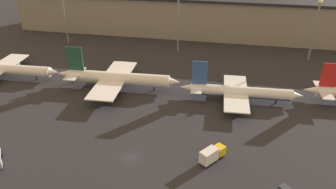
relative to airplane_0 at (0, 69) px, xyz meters
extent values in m
plane|color=#26262B|center=(62.35, -36.23, -3.32)|extent=(600.00, 600.00, 0.00)
cube|color=gray|center=(62.35, 68.10, 6.10)|extent=(181.39, 22.99, 18.84)
cylinder|color=white|center=(0.58, 0.03, 0.18)|extent=(38.90, 5.57, 3.69)
cylinder|color=#ADB2B7|center=(0.58, 0.03, -0.46)|extent=(36.93, 4.92, 3.13)
cone|color=white|center=(21.04, 1.03, 0.18)|extent=(4.59, 3.71, 3.50)
cylinder|color=gray|center=(-0.62, 8.85, -1.54)|extent=(4.15, 2.22, 2.03)
cylinder|color=black|center=(14.13, 0.69, -2.49)|extent=(0.50, 0.50, 1.66)
cylinder|color=black|center=(-1.43, 1.41, -2.49)|extent=(0.50, 0.50, 1.66)
cylinder|color=white|center=(46.77, -0.01, 0.66)|extent=(36.35, 5.95, 4.19)
cylinder|color=#ADB2B7|center=(46.77, -0.01, -0.07)|extent=(34.51, 5.23, 3.56)
cone|color=white|center=(66.09, 0.93, 0.66)|extent=(5.22, 4.22, 3.98)
cone|color=white|center=(27.23, -0.96, 0.97)|extent=(6.45, 3.86, 3.56)
cube|color=#1E4738|center=(31.59, -0.75, 7.04)|extent=(5.88, 0.69, 8.56)
cube|color=white|center=(30.86, -0.78, 1.29)|extent=(4.74, 11.62, 0.24)
cube|color=white|center=(44.96, -0.10, 0.14)|extent=(10.75, 32.16, 0.36)
cylinder|color=gray|center=(45.61, 8.83, -1.27)|extent=(4.72, 2.53, 2.30)
cylinder|color=gray|center=(46.48, -8.92, -1.27)|extent=(4.72, 2.53, 2.30)
cylinder|color=black|center=(59.42, 0.61, -2.38)|extent=(0.50, 0.50, 1.89)
cylinder|color=black|center=(44.88, 1.58, -2.38)|extent=(0.50, 0.50, 1.89)
cylinder|color=black|center=(45.04, -1.77, -2.38)|extent=(0.50, 0.50, 1.89)
cylinder|color=white|center=(89.08, -0.64, 0.01)|extent=(32.89, 5.09, 3.50)
cylinder|color=#2D519E|center=(89.08, -0.64, -0.61)|extent=(31.23, 4.49, 2.98)
cone|color=white|center=(106.49, 0.21, 0.01)|extent=(4.36, 3.53, 3.33)
cone|color=white|center=(71.50, -1.50, 0.27)|extent=(5.39, 3.23, 2.98)
cube|color=#2D519E|center=(75.34, -1.31, 5.78)|extent=(4.92, 0.64, 8.04)
cube|color=white|center=(74.69, -1.34, 0.53)|extent=(3.96, 9.62, 0.24)
cube|color=white|center=(87.45, -0.72, -0.43)|extent=(8.98, 26.62, 0.36)
cylinder|color=gray|center=(88.07, 6.68, -1.64)|extent=(3.94, 2.11, 1.93)
cylinder|color=gray|center=(88.79, -8.02, -1.64)|extent=(3.94, 2.11, 1.93)
cylinder|color=black|center=(100.54, -0.08, -2.53)|extent=(0.50, 0.50, 1.58)
cylinder|color=black|center=(87.38, 0.68, -2.53)|extent=(0.50, 0.50, 1.58)
cylinder|color=black|center=(87.52, -2.12, -2.53)|extent=(0.50, 0.50, 1.58)
cone|color=silver|center=(111.77, 4.23, 0.51)|extent=(5.76, 3.45, 3.18)
cube|color=red|center=(116.08, 4.44, 6.13)|extent=(5.25, 0.65, 8.05)
cube|color=silver|center=(115.33, 4.40, 0.79)|extent=(4.39, 13.62, 0.24)
cylinder|color=black|center=(33.08, -46.18, -2.87)|extent=(1.00, 1.07, 0.90)
cylinder|color=black|center=(30.24, -42.39, -2.87)|extent=(1.00, 1.07, 0.90)
cube|color=gold|center=(84.18, -31.21, -1.43)|extent=(3.34, 3.28, 2.35)
cube|color=silver|center=(81.80, -34.45, -1.04)|extent=(4.75, 5.20, 3.13)
cylinder|color=black|center=(83.29, -30.83, -2.87)|extent=(1.04, 1.10, 0.90)
cylinder|color=black|center=(84.80, -31.95, -2.87)|extent=(1.04, 1.10, 0.90)
cylinder|color=black|center=(80.47, -34.67, -2.87)|extent=(1.04, 1.10, 0.90)
cylinder|color=black|center=(81.98, -35.78, -2.87)|extent=(1.04, 1.10, 0.90)
cylinder|color=slate|center=(6.63, 41.39, 9.24)|extent=(0.70, 0.70, 25.12)
cylinder|color=slate|center=(60.64, 41.39, 9.20)|extent=(0.70, 0.70, 25.04)
cylinder|color=slate|center=(117.26, 41.39, 8.68)|extent=(0.70, 0.70, 24.01)
sphere|color=beige|center=(117.26, 41.39, 21.29)|extent=(1.80, 1.80, 1.80)
camera|label=1|loc=(84.72, -98.32, 49.33)|focal=35.00mm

